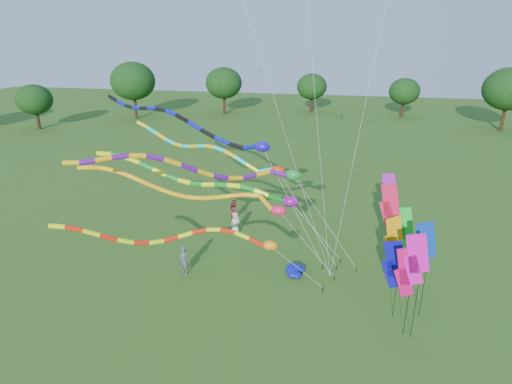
% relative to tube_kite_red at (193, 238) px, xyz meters
% --- Properties ---
extents(ground, '(160.00, 160.00, 0.00)m').
position_rel_tube_kite_red_xyz_m(ground, '(4.13, -0.60, -3.63)').
color(ground, '#2D5817').
rests_on(ground, ground).
extents(tree_ring, '(117.42, 115.07, 9.63)m').
position_rel_tube_kite_red_xyz_m(tree_ring, '(2.98, 0.33, 1.74)').
color(tree_ring, '#382314').
rests_on(tree_ring, ground).
extents(tube_kite_red, '(11.83, 4.74, 5.59)m').
position_rel_tube_kite_red_xyz_m(tube_kite_red, '(0.00, 0.00, 0.00)').
color(tube_kite_red, black).
rests_on(tube_kite_red, ground).
extents(tube_kite_orange, '(14.50, 1.32, 6.61)m').
position_rel_tube_kite_red_xyz_m(tube_kite_orange, '(-0.64, 3.38, 1.05)').
color(tube_kite_orange, black).
rests_on(tube_kite_orange, ground).
extents(tube_kite_purple, '(13.51, 5.65, 8.46)m').
position_rel_tube_kite_red_xyz_m(tube_kite_purple, '(0.77, 1.31, 3.14)').
color(tube_kite_purple, black).
rests_on(tube_kite_purple, ground).
extents(tube_kite_blue, '(16.02, 6.71, 9.28)m').
position_rel_tube_kite_red_xyz_m(tube_kite_blue, '(-2.56, 7.75, 3.88)').
color(tube_kite_blue, black).
rests_on(tube_kite_blue, ground).
extents(tube_kite_cyan, '(13.23, 3.73, 8.01)m').
position_rel_tube_kite_red_xyz_m(tube_kite_cyan, '(-0.38, 6.30, 2.55)').
color(tube_kite_cyan, black).
rests_on(tube_kite_cyan, ground).
extents(tube_kite_green, '(14.95, 1.42, 6.68)m').
position_rel_tube_kite_red_xyz_m(tube_kite_green, '(-0.32, 5.56, 0.83)').
color(tube_kite_green, black).
rests_on(tube_kite_green, ground).
extents(banner_pole_blue_b, '(1.16, 0.27, 5.06)m').
position_rel_tube_kite_red_xyz_m(banner_pole_blue_b, '(10.81, 1.04, 0.16)').
color(banner_pole_blue_b, black).
rests_on(banner_pole_blue_b, ground).
extents(banner_pole_green, '(1.16, 0.22, 4.42)m').
position_rel_tube_kite_red_xyz_m(banner_pole_green, '(10.32, 4.29, -0.47)').
color(banner_pole_green, black).
rests_on(banner_pole_green, ground).
extents(banner_pole_orange, '(1.09, 0.54, 4.32)m').
position_rel_tube_kite_red_xyz_m(banner_pole_orange, '(9.71, 3.17, -0.56)').
color(banner_pole_orange, black).
rests_on(banner_pole_orange, ground).
extents(banner_pole_violet, '(1.12, 0.47, 4.78)m').
position_rel_tube_kite_red_xyz_m(banner_pole_violet, '(9.93, 8.92, -0.11)').
color(banner_pole_violet, black).
rests_on(banner_pole_violet, ground).
extents(banner_pole_magenta_b, '(1.16, 0.10, 5.23)m').
position_rel_tube_kite_red_xyz_m(banner_pole_magenta_b, '(10.18, -0.66, 0.33)').
color(banner_pole_magenta_b, black).
rests_on(banner_pole_magenta_b, ground).
extents(banner_pole_blue_a, '(1.16, 0.29, 4.10)m').
position_rel_tube_kite_red_xyz_m(banner_pole_blue_a, '(9.52, 0.76, -0.78)').
color(banner_pole_blue_a, black).
rests_on(banner_pole_blue_a, ground).
extents(banner_pole_magenta_a, '(1.16, 0.29, 4.53)m').
position_rel_tube_kite_red_xyz_m(banner_pole_magenta_a, '(9.88, -0.57, -0.35)').
color(banner_pole_magenta_a, black).
rests_on(banner_pole_magenta_a, ground).
extents(banner_pole_red, '(1.13, 0.42, 5.70)m').
position_rel_tube_kite_red_xyz_m(banner_pole_red, '(9.47, 4.21, 0.80)').
color(banner_pole_red, black).
rests_on(banner_pole_red, ground).
extents(blue_nylon_heap, '(1.18, 1.24, 0.43)m').
position_rel_tube_kite_red_xyz_m(blue_nylon_heap, '(4.74, 3.70, -3.45)').
color(blue_nylon_heap, '#0C15A6').
rests_on(blue_nylon_heap, ground).
extents(person_a, '(0.87, 0.88, 1.53)m').
position_rel_tube_kite_red_xyz_m(person_a, '(0.03, 8.20, -2.86)').
color(person_a, silver).
rests_on(person_a, ground).
extents(person_b, '(0.76, 0.68, 1.76)m').
position_rel_tube_kite_red_xyz_m(person_b, '(-1.55, 2.45, -2.75)').
color(person_b, '#455260').
rests_on(person_b, ground).
extents(person_c, '(0.84, 0.97, 1.70)m').
position_rel_tube_kite_red_xyz_m(person_c, '(-0.50, 9.96, -2.78)').
color(person_c, maroon).
rests_on(person_c, ground).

